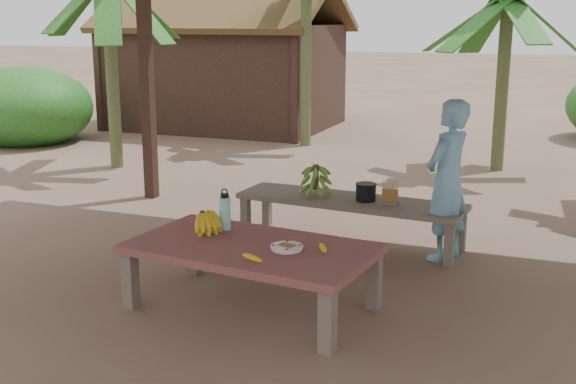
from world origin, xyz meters
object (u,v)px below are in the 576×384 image
at_px(bench, 350,204).
at_px(work_table, 252,253).
at_px(ripe_banana_bunch, 203,220).
at_px(plate, 287,247).
at_px(water_flask, 225,212).
at_px(woman, 447,180).
at_px(cooking_pot, 366,192).

bearing_deg(bench, work_table, -92.36).
bearing_deg(ripe_banana_bunch, plate, -13.81).
xyz_separation_m(plate, water_flask, (-0.65, 0.31, 0.12)).
distance_m(work_table, bench, 1.82).
bearing_deg(plate, bench, 91.66).
distance_m(bench, woman, 0.99).
height_order(work_table, bench, work_table).
distance_m(bench, cooking_pot, 0.21).
distance_m(water_flask, cooking_pot, 1.67).
bearing_deg(work_table, ripe_banana_bunch, 166.88).
height_order(work_table, plate, plate).
bearing_deg(bench, water_flask, -106.55).
distance_m(work_table, ripe_banana_bunch, 0.55).
height_order(work_table, cooking_pot, cooking_pot).
distance_m(ripe_banana_bunch, cooking_pot, 1.84).
distance_m(work_table, cooking_pot, 1.83).
relative_size(work_table, bench, 0.85).
xyz_separation_m(work_table, plate, (0.29, -0.01, 0.08)).
bearing_deg(plate, work_table, 177.03).
bearing_deg(cooking_pot, work_table, -102.49).
relative_size(ripe_banana_bunch, water_flask, 0.91).
bearing_deg(plate, cooking_pot, 86.62).
bearing_deg(cooking_pot, ripe_banana_bunch, -119.12).
height_order(work_table, ripe_banana_bunch, ripe_banana_bunch).
bearing_deg(ripe_banana_bunch, bench, 65.67).
relative_size(work_table, cooking_pot, 10.03).
relative_size(work_table, water_flask, 5.67).
height_order(ripe_banana_bunch, woman, woman).
distance_m(work_table, plate, 0.30).
height_order(bench, water_flask, water_flask).
relative_size(bench, woman, 1.54).
distance_m(cooking_pot, woman, 0.80).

